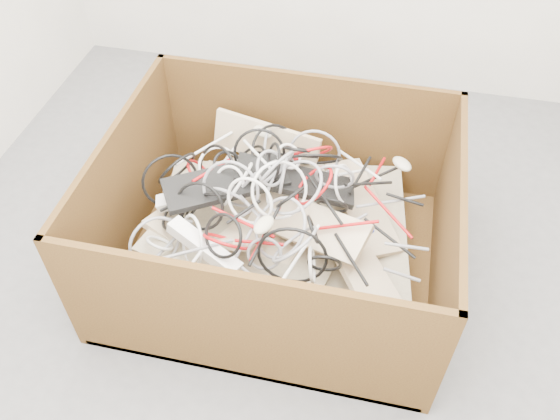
% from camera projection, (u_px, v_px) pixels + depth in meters
% --- Properties ---
extents(ground, '(3.00, 3.00, 0.00)m').
position_uv_depth(ground, '(275.00, 274.00, 2.41)').
color(ground, '#545457').
rests_on(ground, ground).
extents(cardboard_box, '(1.28, 1.07, 0.61)m').
position_uv_depth(cardboard_box, '(274.00, 239.00, 2.35)').
color(cardboard_box, '#38200E').
rests_on(cardboard_box, ground).
extents(keyboard_pile, '(1.08, 0.96, 0.34)m').
position_uv_depth(keyboard_pile, '(274.00, 212.00, 2.28)').
color(keyboard_pile, tan).
rests_on(keyboard_pile, cardboard_box).
extents(mice_scatter, '(0.87, 0.80, 0.20)m').
position_uv_depth(mice_scatter, '(280.00, 212.00, 2.16)').
color(mice_scatter, '#BCB497').
rests_on(mice_scatter, keyboard_pile).
extents(power_strip_left, '(0.32, 0.15, 0.13)m').
position_uv_depth(power_strip_left, '(197.00, 195.00, 2.23)').
color(power_strip_left, white).
rests_on(power_strip_left, keyboard_pile).
extents(power_strip_right, '(0.30, 0.18, 0.10)m').
position_uv_depth(power_strip_right, '(204.00, 247.00, 2.05)').
color(power_strip_right, white).
rests_on(power_strip_right, keyboard_pile).
extents(vga_plug, '(0.06, 0.06, 0.03)m').
position_uv_depth(vga_plug, '(366.00, 230.00, 2.12)').
color(vga_plug, '#0E2FD5').
rests_on(vga_plug, keyboard_pile).
extents(cable_tangle, '(1.16, 0.88, 0.46)m').
position_uv_depth(cable_tangle, '(258.00, 192.00, 2.18)').
color(cable_tangle, black).
rests_on(cable_tangle, keyboard_pile).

